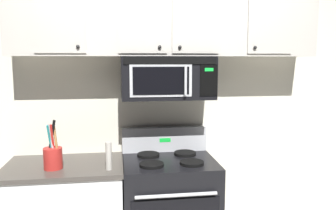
{
  "coord_description": "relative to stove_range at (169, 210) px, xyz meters",
  "views": [
    {
      "loc": [
        -0.41,
        -2.3,
        1.73
      ],
      "look_at": [
        0.0,
        0.49,
        1.35
      ],
      "focal_mm": 36.85,
      "sensor_mm": 36.0,
      "label": 1
    }
  ],
  "objects": [
    {
      "name": "upper_cabinets",
      "position": [
        -0.0,
        0.15,
        1.56
      ],
      "size": [
        2.5,
        0.36,
        0.55
      ],
      "color": "#BCB7AD"
    },
    {
      "name": "stove_range",
      "position": [
        0.0,
        0.0,
        0.0
      ],
      "size": [
        0.76,
        0.69,
        1.12
      ],
      "color": "black",
      "rests_on": "ground_plane"
    },
    {
      "name": "back_wall",
      "position": [
        0.0,
        0.37,
        0.88
      ],
      "size": [
        5.2,
        0.1,
        2.7
      ],
      "primitive_type": "cube",
      "color": "silver",
      "rests_on": "ground_plane"
    },
    {
      "name": "pepper_mill",
      "position": [
        -0.49,
        -0.18,
        0.54
      ],
      "size": [
        0.05,
        0.05,
        0.21
      ],
      "primitive_type": "cylinder",
      "color": "#B7B2A8",
      "rests_on": "counter_segment"
    },
    {
      "name": "salt_shaker",
      "position": [
        -0.92,
        0.07,
        0.48
      ],
      "size": [
        0.04,
        0.04,
        0.09
      ],
      "color": "white",
      "rests_on": "counter_segment"
    },
    {
      "name": "over_range_microwave",
      "position": [
        -0.0,
        0.12,
        1.11
      ],
      "size": [
        0.76,
        0.43,
        0.35
      ],
      "color": "black"
    },
    {
      "name": "utensil_crock_red",
      "position": [
        -0.91,
        -0.09,
        0.53
      ],
      "size": [
        0.14,
        0.14,
        0.38
      ],
      "color": "red",
      "rests_on": "counter_segment"
    }
  ]
}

